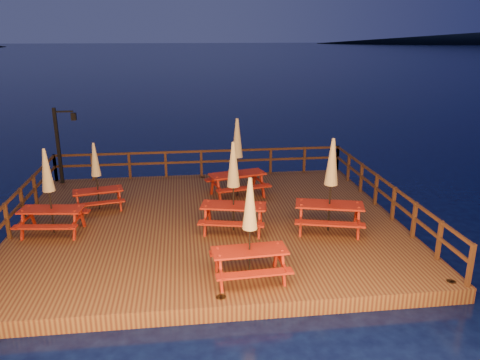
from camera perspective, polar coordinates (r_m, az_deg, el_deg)
The scene contains 11 objects.
ground at distance 15.24m, azimuth -3.81°, elevation -6.25°, with size 500.00×500.00×0.00m, color black.
deck at distance 15.16m, azimuth -3.83°, elevation -5.56°, with size 12.00×10.00×0.40m, color #482317.
deck_piles at distance 15.36m, azimuth -3.79°, elevation -7.28°, with size 11.44×9.44×1.40m.
railing at distance 16.49m, azimuth -4.27°, elevation -0.05°, with size 11.80×9.75×1.10m.
lamp_post at distance 19.45m, azimuth -20.91°, elevation 4.72°, with size 0.85×0.18×3.00m.
picnic_table_0 at distance 11.10m, azimuth 1.20°, elevation -5.86°, with size 1.89×1.59×2.58m.
picnic_table_1 at distance 14.01m, azimuth 11.00°, elevation -0.48°, with size 2.35×2.10×2.86m.
picnic_table_2 at distance 13.78m, azimuth -0.81°, elevation -0.70°, with size 2.22×1.97×2.75m.
picnic_table_3 at distance 14.71m, azimuth -22.27°, elevation -1.18°, with size 1.99×1.70×2.60m.
picnic_table_4 at distance 16.76m, azimuth -0.35°, elevation 2.88°, with size 2.35×2.09×2.87m.
picnic_table_5 at distance 16.26m, azimuth -17.11°, elevation 0.55°, with size 1.87×1.65×2.31m.
Camera 1 is at (-0.73, -13.91, 6.18)m, focal length 35.00 mm.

